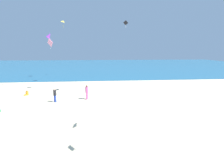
# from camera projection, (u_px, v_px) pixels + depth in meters

# --- Properties ---
(ground_plane) EXTENTS (120.00, 120.00, 0.00)m
(ground_plane) POSITION_uv_depth(u_px,v_px,m) (111.00, 102.00, 17.46)
(ground_plane) COLOR beige
(ocean_water) EXTENTS (120.00, 60.00, 0.05)m
(ocean_water) POSITION_uv_depth(u_px,v_px,m) (102.00, 65.00, 58.79)
(ocean_water) COLOR #236084
(ocean_water) RESTS_ON ground_plane
(person_0) EXTENTS (0.42, 0.42, 1.54)m
(person_0) POSITION_uv_depth(u_px,v_px,m) (55.00, 94.00, 17.39)
(person_0) COLOR blue
(person_0) RESTS_ON ground_plane
(person_3) EXTENTS (0.44, 0.44, 1.68)m
(person_3) POSITION_uv_depth(u_px,v_px,m) (87.00, 91.00, 18.40)
(person_3) COLOR #D8599E
(person_3) RESTS_ON ground_plane
(person_4) EXTENTS (0.57, 0.58, 0.67)m
(person_4) POSITION_uv_depth(u_px,v_px,m) (27.00, 93.00, 20.19)
(person_4) COLOR orange
(person_4) RESTS_ON ground_plane
(kite_black) EXTENTS (0.91, 0.33, 1.33)m
(kite_black) POSITION_uv_depth(u_px,v_px,m) (126.00, 23.00, 28.85)
(kite_black) COLOR black
(kite_purple) EXTENTS (1.25, 0.90, 1.91)m
(kite_purple) POSITION_uv_depth(u_px,v_px,m) (49.00, 35.00, 31.05)
(kite_purple) COLOR purple
(kite_pink) EXTENTS (0.88, 0.79, 1.38)m
(kite_pink) POSITION_uv_depth(u_px,v_px,m) (50.00, 43.00, 21.49)
(kite_pink) COLOR pink
(kite_yellow) EXTENTS (0.78, 0.84, 1.19)m
(kite_yellow) POSITION_uv_depth(u_px,v_px,m) (63.00, 21.00, 25.23)
(kite_yellow) COLOR yellow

